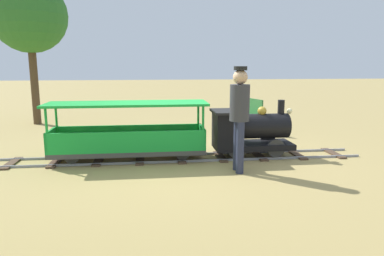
{
  "coord_description": "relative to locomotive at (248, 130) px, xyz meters",
  "views": [
    {
      "loc": [
        6.0,
        -0.67,
        1.67
      ],
      "look_at": [
        0.0,
        0.04,
        0.55
      ],
      "focal_mm": 32.99,
      "sensor_mm": 36.0,
      "label": 1
    }
  ],
  "objects": [
    {
      "name": "passenger_car",
      "position": [
        0.0,
        -2.11,
        -0.06
      ],
      "size": [
        0.76,
        2.7,
        0.97
      ],
      "color": "#3F3F3F",
      "rests_on": "ground_plane"
    },
    {
      "name": "ground_plane",
      "position": [
        0.0,
        -1.05,
        -0.48
      ],
      "size": [
        60.0,
        60.0,
        0.0
      ],
      "primitive_type": "plane",
      "color": "#A38C51"
    },
    {
      "name": "park_bench",
      "position": [
        -2.47,
        0.53,
        -0.07
      ],
      "size": [
        1.36,
        0.79,
        0.82
      ],
      "color": "#2D6B33",
      "rests_on": "ground_plane"
    },
    {
      "name": "oak_tree_near",
      "position": [
        -4.09,
        -4.86,
        2.4
      ],
      "size": [
        1.97,
        1.97,
        3.89
      ],
      "color": "#4C3823",
      "rests_on": "ground_plane"
    },
    {
      "name": "track",
      "position": [
        0.0,
        -1.21,
        -0.47
      ],
      "size": [
        0.7,
        6.4,
        0.04
      ],
      "color": "gray",
      "rests_on": "ground_plane"
    },
    {
      "name": "conductor_person",
      "position": [
        0.83,
        -0.39,
        0.47
      ],
      "size": [
        0.3,
        0.3,
        1.62
      ],
      "color": "#282D47",
      "rests_on": "ground_plane"
    },
    {
      "name": "locomotive",
      "position": [
        0.0,
        0.0,
        0.0
      ],
      "size": [
        0.66,
        1.45,
        0.98
      ],
      "color": "black",
      "rests_on": "ground_plane"
    }
  ]
}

